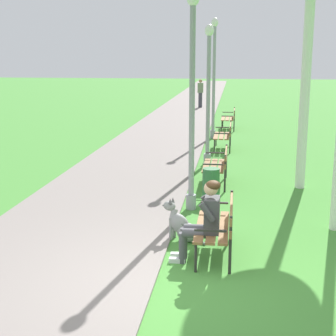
{
  "coord_description": "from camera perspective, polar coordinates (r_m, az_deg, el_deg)",
  "views": [
    {
      "loc": [
        0.73,
        -6.27,
        3.02
      ],
      "look_at": [
        -0.51,
        3.16,
        0.9
      ],
      "focal_mm": 54.45,
      "sensor_mm": 36.0,
      "label": 1
    }
  ],
  "objects": [
    {
      "name": "park_bench_furthest",
      "position": [
        21.21,
        6.93,
        5.69
      ],
      "size": [
        0.55,
        1.5,
        0.85
      ],
      "color": "olive",
      "rests_on": "ground"
    },
    {
      "name": "lamp_post_near",
      "position": [
        9.82,
        2.71,
        7.62
      ],
      "size": [
        0.24,
        0.24,
        4.2
      ],
      "color": "gray",
      "rests_on": "ground"
    },
    {
      "name": "park_bench_far",
      "position": [
        16.61,
        6.36,
        3.81
      ],
      "size": [
        0.55,
        1.5,
        0.85
      ],
      "color": "olive",
      "rests_on": "ground"
    },
    {
      "name": "park_bench_near",
      "position": [
        7.84,
        5.72,
        -6.15
      ],
      "size": [
        0.55,
        1.5,
        0.85
      ],
      "color": "olive",
      "rests_on": "ground"
    },
    {
      "name": "person_seated_on_near_bench",
      "position": [
        7.52,
        4.09,
        -5.59
      ],
      "size": [
        0.74,
        0.49,
        1.25
      ],
      "color": "#4C4C51",
      "rests_on": "ground"
    },
    {
      "name": "lamp_post_far",
      "position": [
        18.72,
        5.16,
        10.09
      ],
      "size": [
        0.24,
        0.24,
        4.3
      ],
      "color": "gray",
      "rests_on": "ground"
    },
    {
      "name": "pedestrian_distant",
      "position": [
        29.61,
        3.65,
        8.33
      ],
      "size": [
        0.32,
        0.22,
        1.65
      ],
      "color": "#383842",
      "rests_on": "ground"
    },
    {
      "name": "litter_bin",
      "position": [
        10.73,
        4.83,
        -1.88
      ],
      "size": [
        0.36,
        0.36,
        0.7
      ],
      "primitive_type": "cylinder",
      "color": "#2D6638",
      "rests_on": "ground"
    },
    {
      "name": "park_bench_mid",
      "position": [
        12.08,
        5.62,
        0.53
      ],
      "size": [
        0.55,
        1.5,
        0.85
      ],
      "color": "olive",
      "rests_on": "ground"
    },
    {
      "name": "dog_grey",
      "position": [
        8.47,
        1.54,
        -6.45
      ],
      "size": [
        0.79,
        0.46,
        0.71
      ],
      "color": "gray",
      "rests_on": "ground"
    },
    {
      "name": "ground_plane",
      "position": [
        7.0,
        0.78,
        -13.01
      ],
      "size": [
        120.0,
        120.0,
        0.0
      ],
      "primitive_type": "plane",
      "color": "#478E38"
    },
    {
      "name": "paved_path",
      "position": [
        30.53,
        2.43,
        6.93
      ],
      "size": [
        3.34,
        60.0,
        0.04
      ],
      "primitive_type": "cube",
      "color": "gray",
      "rests_on": "ground"
    },
    {
      "name": "lamp_post_mid",
      "position": [
        14.12,
        4.54,
        8.3
      ],
      "size": [
        0.24,
        0.24,
        3.82
      ],
      "color": "gray",
      "rests_on": "ground"
    }
  ]
}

